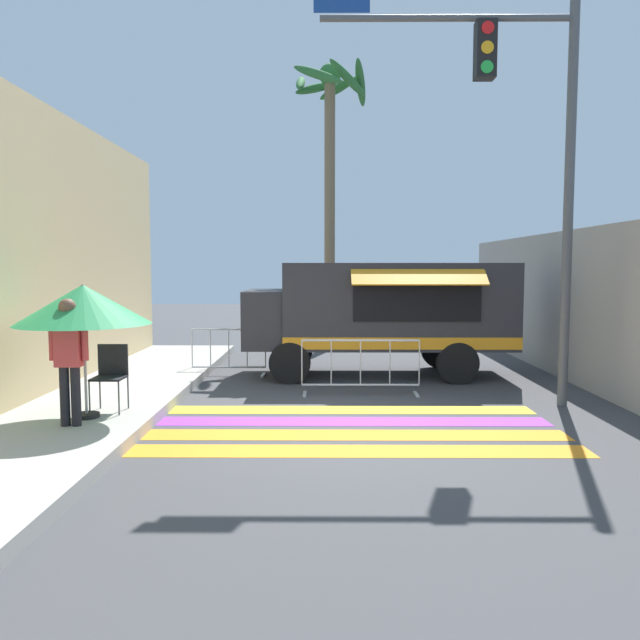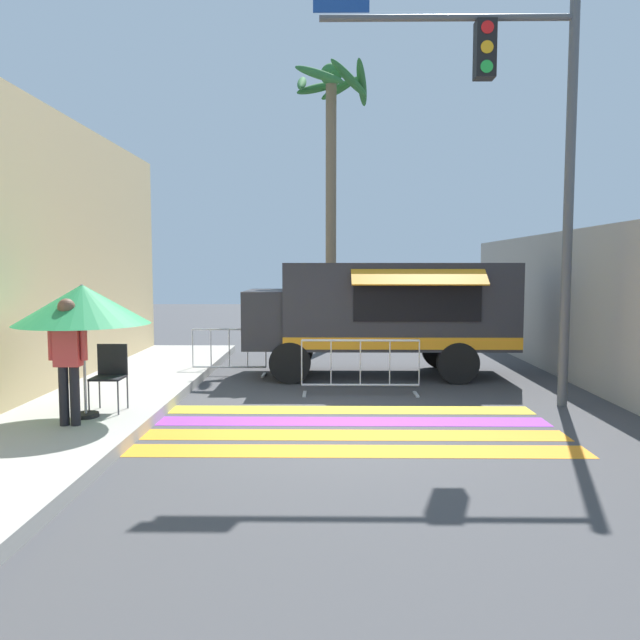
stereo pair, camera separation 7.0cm
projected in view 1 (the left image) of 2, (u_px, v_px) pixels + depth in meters
name	position (u px, v px, depth m)	size (l,w,h in m)	color
ground_plane	(336.00, 425.00, 9.16)	(60.00, 60.00, 0.00)	#424244
sidewalk_left	(7.00, 419.00, 9.18)	(4.40, 16.00, 0.17)	#A8A59E
concrete_wall_right	(586.00, 308.00, 11.99)	(0.20, 16.00, 3.07)	#A39E93
crosswalk_painted	(336.00, 428.00, 9.01)	(6.40, 2.84, 0.01)	orange
food_truck	(376.00, 308.00, 13.31)	(5.58, 2.59, 2.40)	#2D2D33
traffic_signal_pole	(523.00, 132.00, 10.08)	(4.25, 0.29, 6.65)	#515456
patio_umbrella	(83.00, 305.00, 8.79)	(1.88, 1.88, 1.90)	black
folding_chair	(111.00, 371.00, 9.33)	(0.45, 0.45, 0.99)	#4C4C51
vendor_person	(69.00, 353.00, 8.38)	(0.53, 0.23, 1.73)	black
barricade_front	(361.00, 367.00, 11.31)	(2.16, 0.44, 1.02)	#B7BABF
barricade_side	(229.00, 353.00, 13.33)	(1.60, 0.44, 1.02)	#B7BABF
palm_tree	(330.00, 146.00, 17.30)	(2.15, 2.23, 7.91)	#7A664C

